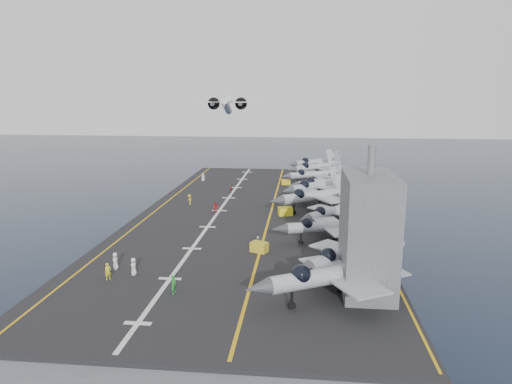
# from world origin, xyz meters

# --- Properties ---
(ground) EXTENTS (500.00, 500.00, 0.00)m
(ground) POSITION_xyz_m (0.00, 0.00, 0.00)
(ground) COLOR #142135
(ground) RESTS_ON ground
(hull) EXTENTS (36.00, 90.00, 10.00)m
(hull) POSITION_xyz_m (0.00, 0.00, 5.00)
(hull) COLOR #56595E
(hull) RESTS_ON ground
(flight_deck) EXTENTS (38.00, 92.00, 0.40)m
(flight_deck) POSITION_xyz_m (0.00, 0.00, 10.20)
(flight_deck) COLOR black
(flight_deck) RESTS_ON hull
(foul_line) EXTENTS (0.35, 90.00, 0.02)m
(foul_line) POSITION_xyz_m (3.00, 0.00, 10.42)
(foul_line) COLOR gold
(foul_line) RESTS_ON flight_deck
(landing_centerline) EXTENTS (0.50, 90.00, 0.02)m
(landing_centerline) POSITION_xyz_m (-6.00, 0.00, 10.42)
(landing_centerline) COLOR silver
(landing_centerline) RESTS_ON flight_deck
(deck_edge_port) EXTENTS (0.25, 90.00, 0.02)m
(deck_edge_port) POSITION_xyz_m (-17.00, 0.00, 10.42)
(deck_edge_port) COLOR gold
(deck_edge_port) RESTS_ON flight_deck
(deck_edge_stbd) EXTENTS (0.25, 90.00, 0.02)m
(deck_edge_stbd) POSITION_xyz_m (18.50, 0.00, 10.42)
(deck_edge_stbd) COLOR gold
(deck_edge_stbd) RESTS_ON flight_deck
(island_superstructure) EXTENTS (5.00, 10.00, 15.00)m
(island_superstructure) POSITION_xyz_m (15.00, -30.00, 17.90)
(island_superstructure) COLOR #56595E
(island_superstructure) RESTS_ON flight_deck
(fighter_jet_0) EXTENTS (19.54, 17.32, 5.67)m
(fighter_jet_0) POSITION_xyz_m (11.47, -33.60, 13.23)
(fighter_jet_0) COLOR #A1AAB2
(fighter_jet_0) RESTS_ON flight_deck
(fighter_jet_1) EXTENTS (17.28, 17.55, 5.14)m
(fighter_jet_1) POSITION_xyz_m (13.35, -26.66, 12.97)
(fighter_jet_1) COLOR gray
(fighter_jet_1) RESTS_ON flight_deck
(fighter_jet_2) EXTENTS (16.21, 13.12, 4.89)m
(fighter_jet_2) POSITION_xyz_m (11.94, -15.49, 12.84)
(fighter_jet_2) COLOR gray
(fighter_jet_2) RESTS_ON flight_deck
(fighter_jet_3) EXTENTS (15.93, 16.37, 4.77)m
(fighter_jet_3) POSITION_xyz_m (12.99, -7.23, 12.78)
(fighter_jet_3) COLOR #9DA7AD
(fighter_jet_3) RESTS_ON flight_deck
(fighter_jet_4) EXTENTS (19.90, 18.40, 5.75)m
(fighter_jet_4) POSITION_xyz_m (10.77, 1.50, 13.27)
(fighter_jet_4) COLOR #9EA6AE
(fighter_jet_4) RESTS_ON flight_deck
(fighter_jet_5) EXTENTS (18.86, 18.72, 5.54)m
(fighter_jet_5) POSITION_xyz_m (11.20, 10.89, 13.17)
(fighter_jet_5) COLOR gray
(fighter_jet_5) RESTS_ON flight_deck
(fighter_jet_6) EXTENTS (17.92, 16.29, 5.18)m
(fighter_jet_6) POSITION_xyz_m (12.67, 14.82, 12.99)
(fighter_jet_6) COLOR #A2ACB3
(fighter_jet_6) RESTS_ON flight_deck
(fighter_jet_7) EXTENTS (16.84, 14.67, 4.91)m
(fighter_jet_7) POSITION_xyz_m (10.78, 25.17, 12.85)
(fighter_jet_7) COLOR gray
(fighter_jet_7) RESTS_ON flight_deck
(fighter_jet_8) EXTENTS (18.08, 16.95, 5.23)m
(fighter_jet_8) POSITION_xyz_m (11.63, 34.69, 13.01)
(fighter_jet_8) COLOR gray
(fighter_jet_8) RESTS_ON flight_deck
(tow_cart_a) EXTENTS (2.48, 2.10, 1.26)m
(tow_cart_a) POSITION_xyz_m (2.90, -20.27, 11.03)
(tow_cart_a) COLOR gold
(tow_cart_a) RESTS_ON flight_deck
(tow_cart_b) EXTENTS (2.61, 2.07, 1.37)m
(tow_cart_b) POSITION_xyz_m (5.52, -1.85, 11.09)
(tow_cart_b) COLOR yellow
(tow_cart_b) RESTS_ON flight_deck
(tow_cart_c) EXTENTS (2.11, 1.58, 1.15)m
(tow_cart_c) POSITION_xyz_m (4.58, 24.50, 10.97)
(tow_cart_c) COLOR yellow
(tow_cart_c) RESTS_ON flight_deck
(crew_0) EXTENTS (1.24, 1.42, 1.99)m
(crew_0) POSITION_xyz_m (-13.06, -27.86, 11.40)
(crew_0) COLOR silver
(crew_0) RESTS_ON flight_deck
(crew_1) EXTENTS (1.35, 1.30, 1.88)m
(crew_1) POSITION_xyz_m (-12.65, -30.86, 11.34)
(crew_1) COLOR yellow
(crew_1) RESTS_ON flight_deck
(crew_2) EXTENTS (1.40, 1.13, 2.02)m
(crew_2) POSITION_xyz_m (-6.25, -1.82, 11.41)
(crew_2) COLOR #B21919
(crew_2) RESTS_ON flight_deck
(crew_3) EXTENTS (1.23, 1.34, 1.85)m
(crew_3) POSITION_xyz_m (-12.26, 4.02, 11.33)
(crew_3) COLOR yellow
(crew_3) RESTS_ON flight_deck
(crew_4) EXTENTS (0.91, 1.12, 1.62)m
(crew_4) POSITION_xyz_m (-6.13, 14.33, 11.21)
(crew_4) COLOR #AF190F
(crew_4) RESTS_ON flight_deck
(crew_5) EXTENTS (1.19, 0.82, 1.92)m
(crew_5) POSITION_xyz_m (-14.73, 26.80, 11.36)
(crew_5) COLOR silver
(crew_5) RESTS_ON flight_deck
(crew_6) EXTENTS (1.04, 1.33, 1.98)m
(crew_6) POSITION_xyz_m (-4.53, -33.61, 11.39)
(crew_6) COLOR #228C2D
(crew_6) RESTS_ON flight_deck
(crew_7) EXTENTS (1.15, 1.03, 1.60)m
(crew_7) POSITION_xyz_m (2.58, -18.80, 11.20)
(crew_7) COLOR silver
(crew_7) RESTS_ON flight_deck
(transport_plane) EXTENTS (20.11, 14.30, 4.58)m
(transport_plane) POSITION_xyz_m (-13.65, 54.79, 26.82)
(transport_plane) COLOR silver
(fighter_jet_9) EXTENTS (18.08, 16.95, 5.23)m
(fighter_jet_9) POSITION_xyz_m (11.63, 43.00, 13.01)
(fighter_jet_9) COLOR gray
(fighter_jet_9) RESTS_ON flight_deck
(crew_8) EXTENTS (1.24, 1.42, 1.99)m
(crew_8) POSITION_xyz_m (-10.34, -29.32, 11.40)
(crew_8) COLOR silver
(crew_8) RESTS_ON flight_deck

